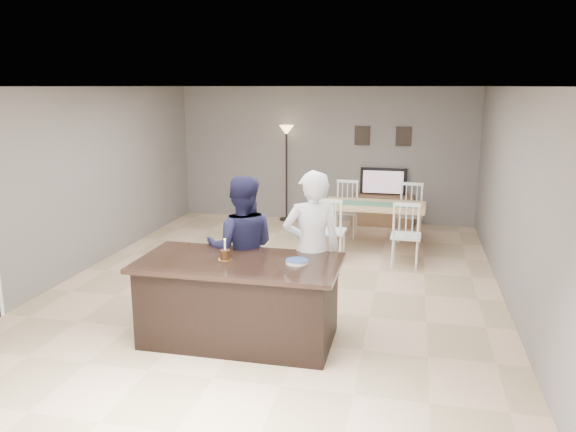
% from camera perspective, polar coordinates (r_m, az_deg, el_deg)
% --- Properties ---
extents(floor, '(8.00, 8.00, 0.00)m').
position_cam_1_polar(floor, '(7.92, -0.95, -6.91)').
color(floor, tan).
rests_on(floor, ground).
extents(room_shell, '(8.00, 8.00, 8.00)m').
position_cam_1_polar(room_shell, '(7.51, -1.00, 5.20)').
color(room_shell, slate).
rests_on(room_shell, floor).
extents(kitchen_island, '(2.15, 1.10, 0.90)m').
position_cam_1_polar(kitchen_island, '(6.14, -4.95, -8.50)').
color(kitchen_island, black).
rests_on(kitchen_island, floor).
extents(tv_console, '(1.20, 0.40, 0.60)m').
position_cam_1_polar(tv_console, '(11.28, 9.52, 0.57)').
color(tv_console, brown).
rests_on(tv_console, floor).
extents(television, '(0.91, 0.12, 0.53)m').
position_cam_1_polar(television, '(11.24, 9.65, 3.45)').
color(television, black).
rests_on(television, tv_console).
extents(tv_screen_glow, '(0.78, 0.00, 0.78)m').
position_cam_1_polar(tv_screen_glow, '(11.16, 9.63, 3.42)').
color(tv_screen_glow, '#D66217').
rests_on(tv_screen_glow, tv_console).
extents(picture_frames, '(1.10, 0.02, 0.38)m').
position_cam_1_polar(picture_frames, '(11.27, 9.60, 8.02)').
color(picture_frames, black).
rests_on(picture_frames, room_shell).
extents(woman, '(0.76, 0.62, 1.81)m').
position_cam_1_polar(woman, '(6.34, 2.46, -3.44)').
color(woman, silver).
rests_on(woman, floor).
extents(man, '(0.96, 0.82, 1.71)m').
position_cam_1_polar(man, '(6.58, -4.72, -3.29)').
color(man, '#181836').
rests_on(man, floor).
extents(birthday_cake, '(0.15, 0.15, 0.23)m').
position_cam_1_polar(birthday_cake, '(6.02, -6.40, -3.91)').
color(birthday_cake, gold).
rests_on(birthday_cake, kitchen_island).
extents(plate_stack, '(0.24, 0.24, 0.04)m').
position_cam_1_polar(plate_stack, '(5.87, 0.91, -4.65)').
color(plate_stack, white).
rests_on(plate_stack, kitchen_island).
extents(dining_table, '(1.71, 1.95, 1.03)m').
position_cam_1_polar(dining_table, '(9.46, 8.67, 0.40)').
color(dining_table, '#A08057').
rests_on(dining_table, floor).
extents(floor_lamp, '(0.29, 0.29, 1.94)m').
position_cam_1_polar(floor_lamp, '(11.37, -0.16, 7.01)').
color(floor_lamp, black).
rests_on(floor_lamp, floor).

